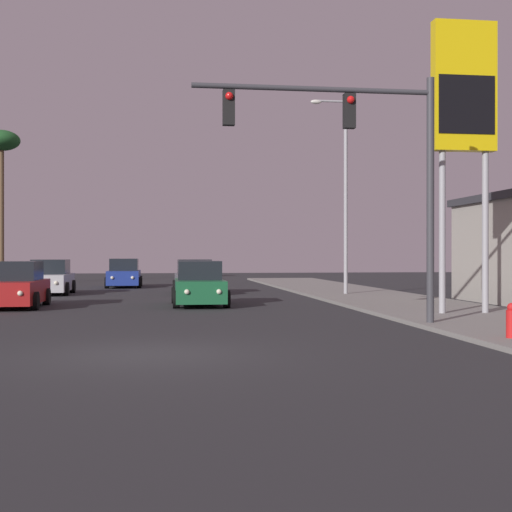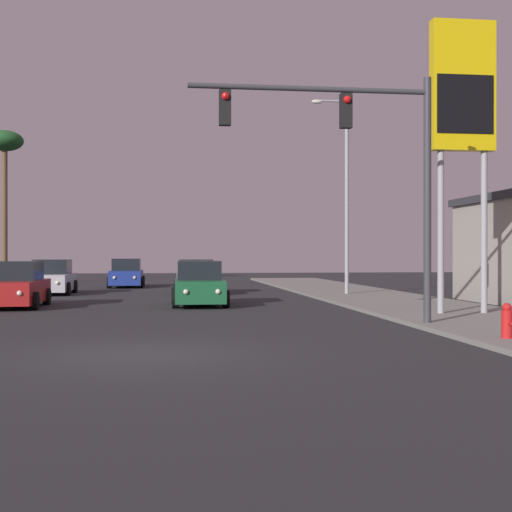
{
  "view_description": "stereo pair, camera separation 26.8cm",
  "coord_description": "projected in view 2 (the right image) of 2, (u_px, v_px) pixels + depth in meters",
  "views": [
    {
      "loc": [
        0.25,
        -13.84,
        1.93
      ],
      "look_at": [
        4.12,
        14.24,
        1.86
      ],
      "focal_mm": 50.0,
      "sensor_mm": 36.0,
      "label": 1
    },
    {
      "loc": [
        0.52,
        -13.88,
        1.93
      ],
      "look_at": [
        4.12,
        14.24,
        1.86
      ],
      "focal_mm": 50.0,
      "sensor_mm": 36.0,
      "label": 2
    }
  ],
  "objects": [
    {
      "name": "sidewalk_right",
      "position": [
        424.0,
        308.0,
        24.83
      ],
      "size": [
        5.0,
        60.0,
        0.12
      ],
      "color": "gray",
      "rests_on": "ground"
    },
    {
      "name": "street_lamp",
      "position": [
        344.0,
        185.0,
        32.73
      ],
      "size": [
        1.74,
        0.24,
        9.0
      ],
      "color": "#99999E",
      "rests_on": "sidewalk_right"
    },
    {
      "name": "car_silver",
      "position": [
        52.0,
        278.0,
        34.44
      ],
      "size": [
        2.04,
        4.31,
        1.68
      ],
      "rotation": [
        0.0,
        0.0,
        3.14
      ],
      "color": "#B7B7BC",
      "rests_on": "ground"
    },
    {
      "name": "car_grey",
      "position": [
        196.0,
        278.0,
        34.81
      ],
      "size": [
        2.04,
        4.31,
        1.68
      ],
      "rotation": [
        0.0,
        0.0,
        3.14
      ],
      "color": "slate",
      "rests_on": "ground"
    },
    {
      "name": "fire_hydrant",
      "position": [
        507.0,
        321.0,
        15.34
      ],
      "size": [
        0.24,
        0.34,
        0.76
      ],
      "color": "red",
      "rests_on": "sidewalk_right"
    },
    {
      "name": "car_red",
      "position": [
        16.0,
        286.0,
        25.84
      ],
      "size": [
        2.04,
        4.32,
        1.68
      ],
      "rotation": [
        0.0,
        0.0,
        3.13
      ],
      "color": "maroon",
      "rests_on": "ground"
    },
    {
      "name": "ground_plane",
      "position": [
        138.0,
        354.0,
        13.71
      ],
      "size": [
        120.0,
        120.0,
        0.0
      ],
      "primitive_type": "plane",
      "color": "#28282B"
    },
    {
      "name": "traffic_light_mast",
      "position": [
        362.0,
        149.0,
        18.61
      ],
      "size": [
        6.43,
        0.36,
        6.5
      ],
      "color": "#38383D",
      "rests_on": "sidewalk_right"
    },
    {
      "name": "car_blue",
      "position": [
        127.0,
        274.0,
        41.83
      ],
      "size": [
        2.04,
        4.31,
        1.68
      ],
      "rotation": [
        0.0,
        0.0,
        3.14
      ],
      "color": "navy",
      "rests_on": "ground"
    },
    {
      "name": "gas_station_sign",
      "position": [
        463.0,
        102.0,
        21.91
      ],
      "size": [
        2.0,
        0.42,
        9.0
      ],
      "color": "#99999E",
      "rests_on": "sidewalk_right"
    },
    {
      "name": "palm_tree_far",
      "position": [
        5.0,
        151.0,
        46.17
      ],
      "size": [
        2.4,
        2.4,
        9.97
      ],
      "color": "brown",
      "rests_on": "ground"
    },
    {
      "name": "car_green",
      "position": [
        199.0,
        285.0,
        26.86
      ],
      "size": [
        2.04,
        4.32,
        1.68
      ],
      "rotation": [
        0.0,
        0.0,
        3.13
      ],
      "color": "#195933",
      "rests_on": "ground"
    }
  ]
}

